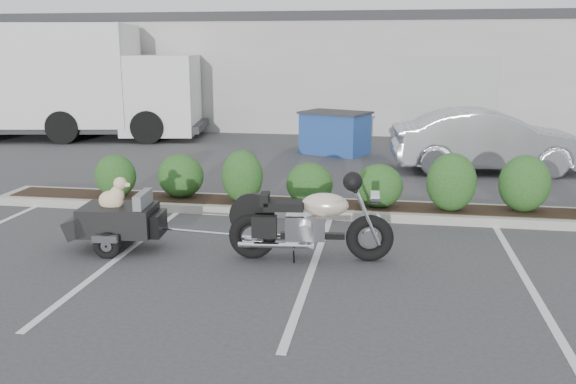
% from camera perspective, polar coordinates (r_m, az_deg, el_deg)
% --- Properties ---
extents(ground, '(90.00, 90.00, 0.00)m').
position_cam_1_polar(ground, '(8.90, -4.93, -5.28)').
color(ground, '#38383A').
rests_on(ground, ground).
extents(planter_kerb, '(12.00, 1.00, 0.15)m').
position_cam_1_polar(planter_kerb, '(10.79, 3.11, -1.51)').
color(planter_kerb, '#9E9E93').
rests_on(planter_kerb, ground).
extents(building, '(26.00, 10.00, 4.00)m').
position_cam_1_polar(building, '(25.27, 4.67, 11.39)').
color(building, '#9EA099').
rests_on(building, ground).
extents(motorcycle, '(2.26, 0.81, 1.30)m').
position_cam_1_polar(motorcycle, '(8.26, 2.10, -2.96)').
color(motorcycle, black).
rests_on(motorcycle, ground).
extents(pet_trailer, '(1.81, 1.02, 1.07)m').
position_cam_1_polar(pet_trailer, '(9.07, -15.64, -2.40)').
color(pet_trailer, black).
rests_on(pet_trailer, ground).
extents(sedan, '(4.53, 1.93, 1.45)m').
position_cam_1_polar(sedan, '(14.96, 18.32, 4.56)').
color(sedan, '#ACACB3').
rests_on(sedan, ground).
extents(dumpster, '(2.08, 1.79, 1.15)m').
position_cam_1_polar(dumpster, '(16.78, 4.43, 5.58)').
color(dumpster, navy).
rests_on(dumpster, ground).
extents(delivery_truck, '(8.08, 3.82, 3.56)m').
position_cam_1_polar(delivery_truck, '(20.70, -18.96, 9.50)').
color(delivery_truck, silver).
rests_on(delivery_truck, ground).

